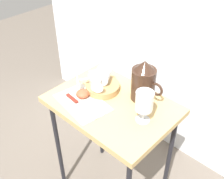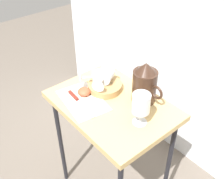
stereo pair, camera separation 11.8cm
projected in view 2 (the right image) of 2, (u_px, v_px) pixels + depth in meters
name	position (u px, v px, depth m)	size (l,w,h in m)	color
table	(112.00, 115.00, 1.34)	(0.60, 0.43, 0.71)	tan
linen_napkin	(83.00, 100.00, 1.31)	(0.27, 0.17, 0.00)	silver
basket_tray	(105.00, 87.00, 1.37)	(0.17, 0.17, 0.04)	#AD8451
pitcher	(145.00, 86.00, 1.26)	(0.17, 0.12, 0.21)	#382319
wine_glass_upright	(141.00, 105.00, 1.13)	(0.08, 0.08, 0.15)	silver
wine_glass_tipped_near	(105.00, 75.00, 1.35)	(0.13, 0.16, 0.08)	silver
wine_glass_tipped_far	(100.00, 76.00, 1.35)	(0.13, 0.16, 0.07)	silver
apple_half_left	(84.00, 92.00, 1.33)	(0.06, 0.06, 0.04)	#C15133
knife	(77.00, 100.00, 1.30)	(0.23, 0.04, 0.01)	silver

